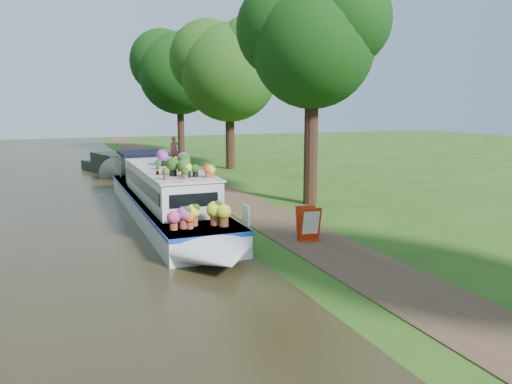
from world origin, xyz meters
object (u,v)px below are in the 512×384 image
at_px(sandwich_board, 309,225).
at_px(plant_boat, 168,197).
at_px(pedestrian_pink, 174,150).
at_px(second_boat, 111,165).

bearing_deg(sandwich_board, plant_boat, 136.77).
relative_size(plant_boat, pedestrian_pink, 7.40).
distance_m(second_boat, pedestrian_pink, 5.90).
bearing_deg(plant_boat, pedestrian_pink, 76.48).
bearing_deg(pedestrian_pink, sandwich_board, -99.16).
xyz_separation_m(second_boat, pedestrian_pink, (4.65, 3.61, 0.47)).
relative_size(second_boat, pedestrian_pink, 3.47).
distance_m(second_boat, sandwich_board, 18.14).
bearing_deg(second_boat, pedestrian_pink, 21.94).
distance_m(plant_boat, second_boat, 13.67).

